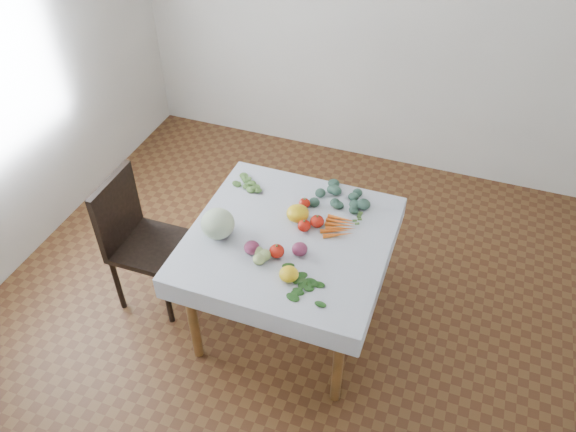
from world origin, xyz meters
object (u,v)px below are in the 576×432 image
at_px(heirloom_back, 298,213).
at_px(carrot_bunch, 339,226).
at_px(cabbage, 218,224).
at_px(table, 290,249).
at_px(chair, 136,234).

bearing_deg(heirloom_back, carrot_bunch, 2.34).
relative_size(cabbage, carrot_bunch, 0.91).
xyz_separation_m(table, cabbage, (-0.38, -0.13, 0.19)).
distance_m(table, heirloom_back, 0.21).
height_order(table, carrot_bunch, carrot_bunch).
relative_size(heirloom_back, carrot_bunch, 0.63).
height_order(cabbage, carrot_bunch, cabbage).
distance_m(chair, carrot_bunch, 1.28).
distance_m(table, carrot_bunch, 0.31).
bearing_deg(heirloom_back, cabbage, -143.55).
relative_size(cabbage, heirloom_back, 1.43).
bearing_deg(carrot_bunch, chair, -168.49).
xyz_separation_m(chair, heirloom_back, (0.99, 0.24, 0.27)).
bearing_deg(chair, carrot_bunch, 11.51).
height_order(table, heirloom_back, heirloom_back).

